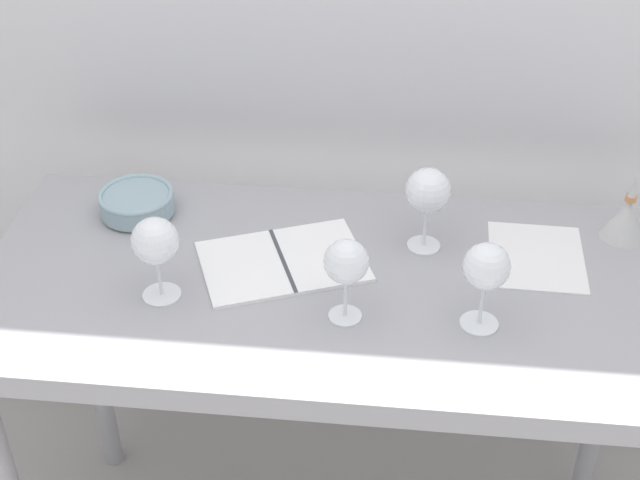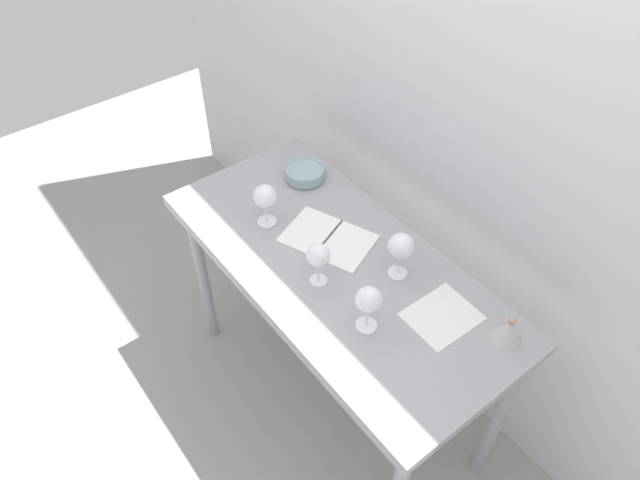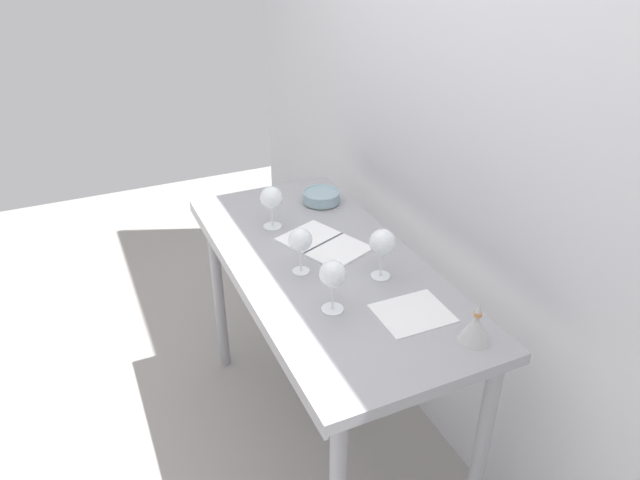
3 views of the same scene
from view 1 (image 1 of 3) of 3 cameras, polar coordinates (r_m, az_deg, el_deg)
name	(u,v)px [view 1 (image 1 of 3)]	position (r m, az deg, el deg)	size (l,w,h in m)	color
steel_counter	(334,322)	(1.85, 0.90, -5.12)	(1.40, 0.65, 0.90)	#99999E
wine_glass_far_right	(428,193)	(1.81, 6.73, 2.95)	(0.09, 0.09, 0.18)	white
wine_glass_near_center	(346,264)	(1.62, 1.64, -1.50)	(0.08, 0.08, 0.17)	white
wine_glass_near_left	(155,243)	(1.70, -10.22, -0.21)	(0.09, 0.09, 0.17)	white
wine_glass_near_right	(486,269)	(1.63, 10.31, -1.78)	(0.09, 0.09, 0.18)	white
open_notebook	(283,262)	(1.83, -2.33, -1.35)	(0.38, 0.32, 0.01)	white
tasting_sheet_upper	(536,257)	(1.89, 13.33, -1.01)	(0.19, 0.22, 0.00)	white
tasting_bowl	(137,202)	(2.00, -11.33, 2.34)	(0.16, 0.16, 0.05)	#DBCC66
decanter_funnel	(626,218)	(1.98, 18.54, 1.32)	(0.10, 0.10, 0.14)	#B7B7B7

